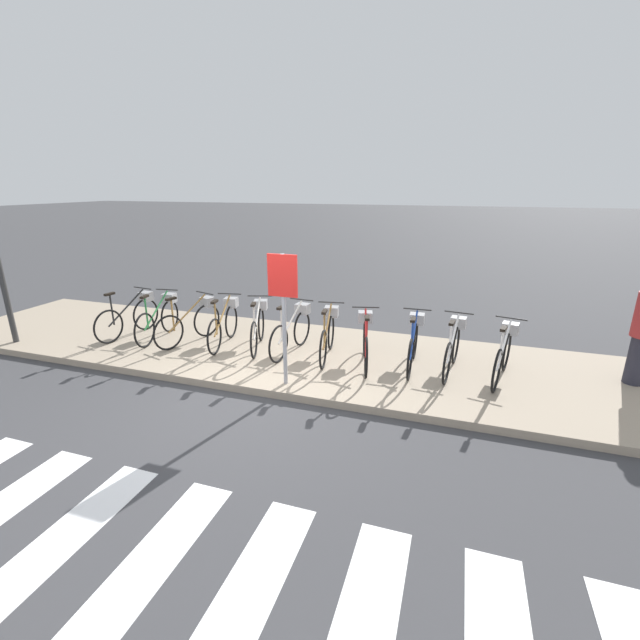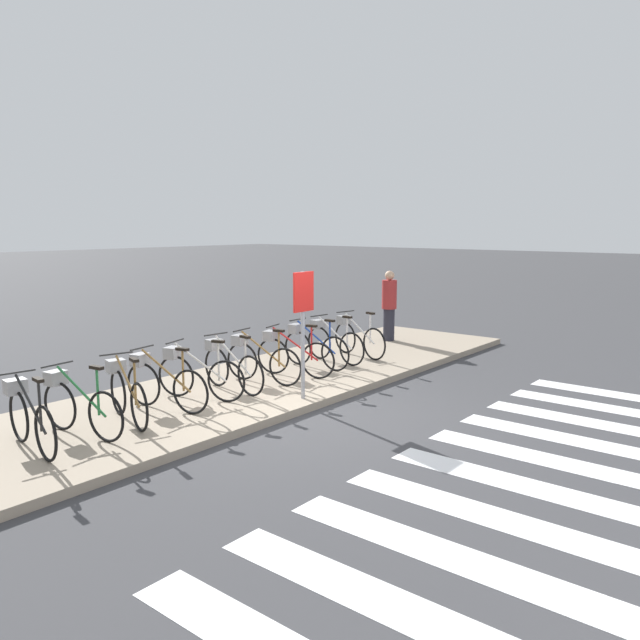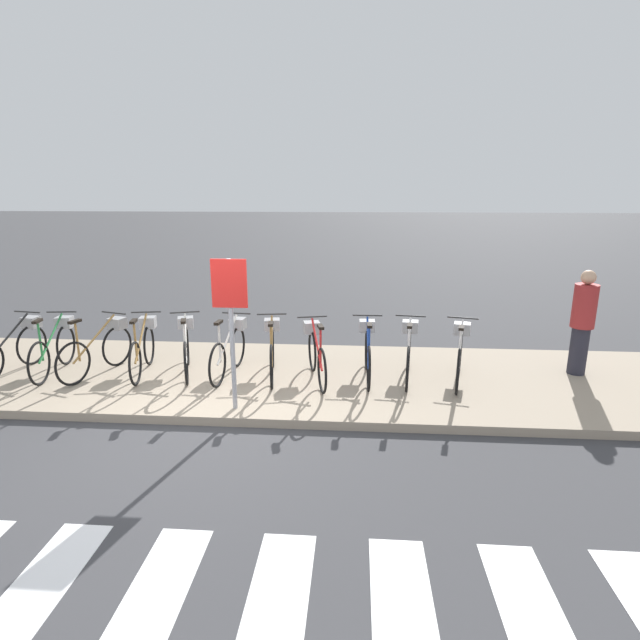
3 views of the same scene
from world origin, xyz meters
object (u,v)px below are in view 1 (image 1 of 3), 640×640
at_px(sign_post, 283,298).
at_px(parked_bicycle_6, 328,333).
at_px(parked_bicycle_1, 160,316).
at_px(parked_bicycle_5, 293,329).
at_px(parked_bicycle_9, 453,345).
at_px(parked_bicycle_7, 365,339).
at_px(parked_bicycle_3, 225,322).
at_px(parked_bicycle_0, 131,314).
at_px(parked_bicycle_4, 258,325).
at_px(parked_bicycle_8, 414,342).
at_px(parked_bicycle_2, 192,320).
at_px(parked_bicycle_10, 504,352).

bearing_deg(sign_post, parked_bicycle_6, 77.06).
xyz_separation_m(parked_bicycle_1, parked_bicycle_5, (2.72, 0.12, 0.00)).
distance_m(parked_bicycle_9, sign_post, 2.83).
bearing_deg(parked_bicycle_7, parked_bicycle_5, 174.40).
relative_size(parked_bicycle_3, parked_bicycle_7, 1.01).
xyz_separation_m(parked_bicycle_0, parked_bicycle_4, (2.67, 0.18, 0.00)).
distance_m(parked_bicycle_1, parked_bicycle_5, 2.72).
height_order(parked_bicycle_8, sign_post, sign_post).
xyz_separation_m(parked_bicycle_0, parked_bicycle_6, (4.01, 0.14, 0.00)).
xyz_separation_m(parked_bicycle_3, parked_bicycle_7, (2.68, -0.10, 0.00)).
distance_m(parked_bicycle_4, parked_bicycle_5, 0.69).
relative_size(parked_bicycle_5, sign_post, 0.78).
distance_m(parked_bicycle_1, parked_bicycle_2, 0.72).
xyz_separation_m(parked_bicycle_6, parked_bicycle_8, (1.45, 0.03, 0.00)).
relative_size(parked_bicycle_7, parked_bicycle_9, 0.98).
height_order(parked_bicycle_4, parked_bicycle_9, same).
height_order(parked_bicycle_7, sign_post, sign_post).
bearing_deg(parked_bicycle_4, parked_bicycle_7, -4.18).
bearing_deg(parked_bicycle_3, sign_post, -35.63).
height_order(parked_bicycle_7, parked_bicycle_9, same).
height_order(parked_bicycle_5, parked_bicycle_9, same).
height_order(parked_bicycle_2, parked_bicycle_3, same).
bearing_deg(parked_bicycle_6, parked_bicycle_2, -177.97).
relative_size(parked_bicycle_2, parked_bicycle_6, 0.97).
bearing_deg(parked_bicycle_10, parked_bicycle_7, -177.36).
distance_m(parked_bicycle_2, parked_bicycle_10, 5.46).
height_order(parked_bicycle_0, sign_post, sign_post).
bearing_deg(parked_bicycle_9, parked_bicycle_7, -173.55).
bearing_deg(parked_bicycle_6, parked_bicycle_5, 178.56).
height_order(parked_bicycle_2, parked_bicycle_8, same).
height_order(parked_bicycle_4, parked_bicycle_6, same).
bearing_deg(parked_bicycle_4, sign_post, -50.39).
bearing_deg(parked_bicycle_0, parked_bicycle_7, 0.35).
height_order(parked_bicycle_10, sign_post, sign_post).
bearing_deg(parked_bicycle_5, parked_bicycle_8, 0.29).
bearing_deg(parked_bicycle_0, parked_bicycle_10, 1.06).
bearing_deg(parked_bicycle_6, parked_bicycle_10, -0.32).
bearing_deg(parked_bicycle_3, parked_bicycle_4, 3.91).
relative_size(parked_bicycle_5, parked_bicycle_6, 1.01).
xyz_separation_m(parked_bicycle_0, sign_post, (3.73, -1.10, 0.91)).
relative_size(parked_bicycle_1, parked_bicycle_4, 1.04).
bearing_deg(parked_bicycle_3, parked_bicycle_2, -172.70).
xyz_separation_m(parked_bicycle_5, parked_bicycle_6, (0.65, -0.02, 0.00)).
height_order(parked_bicycle_1, parked_bicycle_3, same).
xyz_separation_m(parked_bicycle_5, parked_bicycle_8, (2.10, 0.01, 0.00)).
bearing_deg(parked_bicycle_7, sign_post, -130.44).
relative_size(parked_bicycle_0, parked_bicycle_4, 1.04).
distance_m(parked_bicycle_3, parked_bicycle_6, 2.01).
bearing_deg(parked_bicycle_6, parked_bicycle_4, 178.56).
bearing_deg(parked_bicycle_9, parked_bicycle_0, -178.26).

